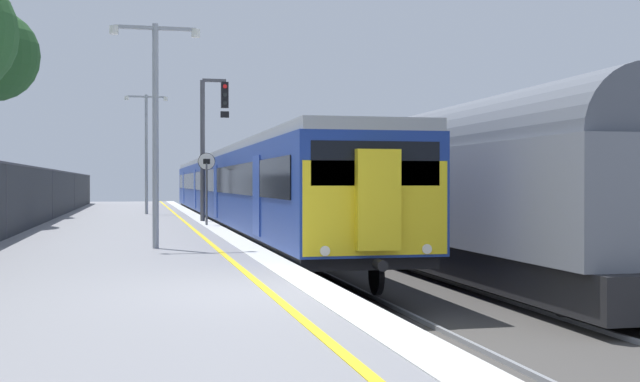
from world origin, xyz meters
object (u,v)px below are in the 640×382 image
(commuter_train_at_platform, at_px, (236,188))
(signal_gantry, at_px, (209,133))
(freight_train_adjacent_track, at_px, (389,185))
(platform_lamp_mid, at_px, (155,114))
(platform_lamp_far, at_px, (146,144))
(speed_limit_sign, at_px, (207,179))

(commuter_train_at_platform, height_order, signal_gantry, signal_gantry)
(commuter_train_at_platform, height_order, freight_train_adjacent_track, freight_train_adjacent_track)
(commuter_train_at_platform, height_order, platform_lamp_mid, platform_lamp_mid)
(platform_lamp_mid, distance_m, platform_lamp_far, 20.49)
(signal_gantry, bearing_deg, platform_lamp_mid, -100.19)
(freight_train_adjacent_track, bearing_deg, speed_limit_sign, 158.18)
(platform_lamp_far, bearing_deg, platform_lamp_mid, -90.00)
(freight_train_adjacent_track, relative_size, speed_limit_sign, 11.76)
(platform_lamp_mid, relative_size, platform_lamp_far, 0.90)
(commuter_train_at_platform, distance_m, signal_gantry, 4.58)
(signal_gantry, relative_size, platform_lamp_mid, 1.08)
(platform_lamp_mid, bearing_deg, platform_lamp_far, 90.00)
(commuter_train_at_platform, bearing_deg, platform_lamp_mid, -102.89)
(freight_train_adjacent_track, distance_m, platform_lamp_far, 15.40)
(signal_gantry, xyz_separation_m, platform_lamp_mid, (-2.29, -12.73, -0.38))
(signal_gantry, bearing_deg, freight_train_adjacent_track, -44.46)
(speed_limit_sign, bearing_deg, signal_gantry, 83.34)
(speed_limit_sign, distance_m, platform_lamp_mid, 9.97)
(commuter_train_at_platform, relative_size, freight_train_adjacent_track, 1.45)
(commuter_train_at_platform, height_order, speed_limit_sign, commuter_train_at_platform)
(signal_gantry, distance_m, platform_lamp_mid, 12.94)
(signal_gantry, height_order, platform_lamp_far, platform_lamp_far)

